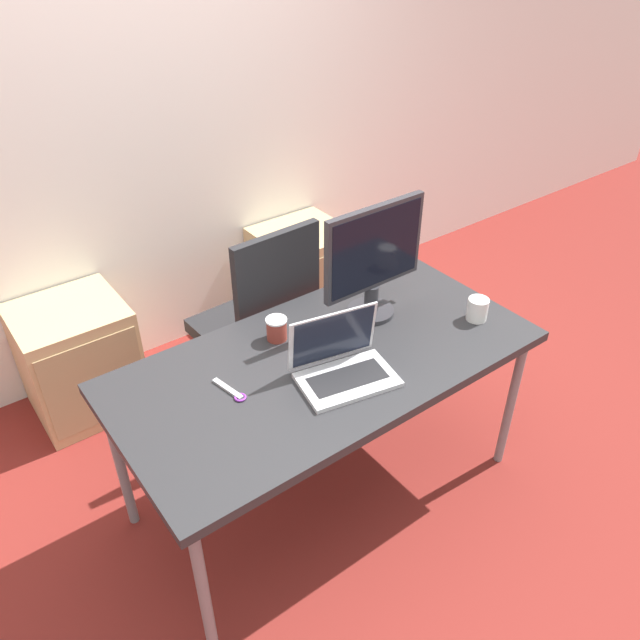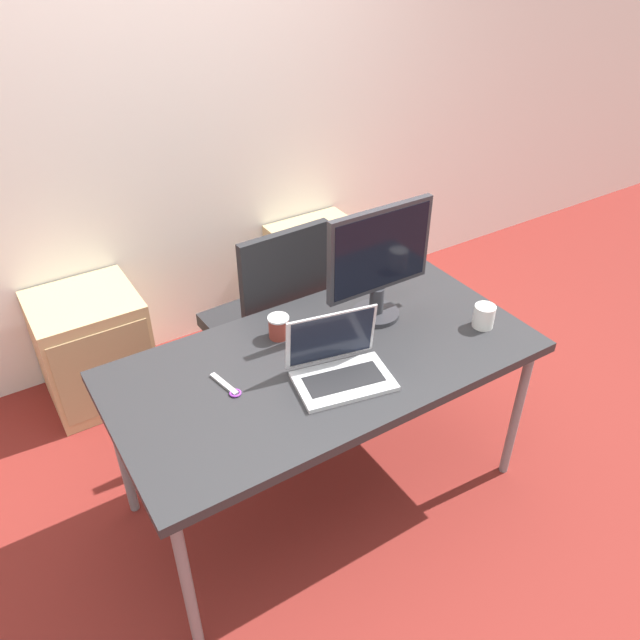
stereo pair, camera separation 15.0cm
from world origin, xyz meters
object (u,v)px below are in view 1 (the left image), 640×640
Objects in this scene: office_chair at (259,340)px; monitor at (374,259)px; laptop_center at (342,365)px; cabinet_left at (79,359)px; coffee_cup_white at (477,309)px; coffee_cup_brown at (277,329)px; cabinet_right at (303,275)px.

monitor is (0.24, -0.55, 0.63)m from office_chair.
office_chair reaches higher than laptop_center.
cabinet_left is 1.21× the size of monitor.
cabinet_left is 6.14× the size of coffee_cup_white.
coffee_cup_brown is at bearing 101.08° from laptop_center.
office_chair reaches higher than coffee_cup_white.
office_chair is 0.65m from coffee_cup_brown.
office_chair is 2.13× the size of monitor.
cabinet_right is at bearing 0.00° from cabinet_left.
cabinet_right is (0.63, 0.51, -0.09)m from office_chair.
monitor reaches higher than office_chair.
office_chair reaches higher than coffee_cup_brown.
laptop_center is (-0.12, -0.81, 0.42)m from office_chair.
coffee_cup_brown is (-0.74, 0.38, -0.00)m from coffee_cup_white.
monitor is 5.08× the size of coffee_cup_white.
laptop_center is 0.34m from coffee_cup_brown.
cabinet_right is 1.21× the size of monitor.
monitor is 0.49m from coffee_cup_white.
cabinet_left is 6.28× the size of coffee_cup_brown.
cabinet_right is at bearing 60.34° from laptop_center.
monitor reaches higher than cabinet_right.
laptop_center reaches higher than cabinet_left.
coffee_cup_white is at bearing -56.68° from office_chair.
cabinet_left is 1.53× the size of laptop_center.
cabinet_right is 6.28× the size of coffee_cup_brown.
laptop_center is at bearing 176.14° from coffee_cup_white.
coffee_cup_brown is (-0.42, 0.08, -0.21)m from monitor.
cabinet_right is at bearing 69.64° from monitor.
coffee_cup_brown is (0.56, -0.98, 0.50)m from cabinet_left.
coffee_cup_white reaches higher than coffee_cup_brown.
coffee_cup_brown is (-0.07, 0.34, -0.00)m from laptop_center.
monitor is 5.19× the size of coffee_cup_brown.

